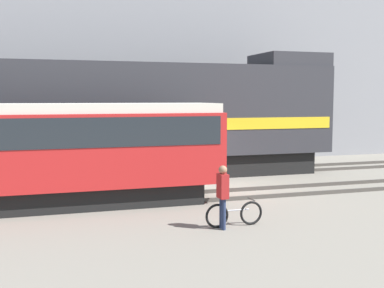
% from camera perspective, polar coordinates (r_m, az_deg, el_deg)
% --- Properties ---
extents(ground_plane, '(120.00, 120.00, 0.00)m').
position_cam_1_polar(ground_plane, '(18.59, 2.35, -5.28)').
color(ground_plane, slate).
extents(track_near, '(60.00, 1.51, 0.14)m').
position_cam_1_polar(track_near, '(17.13, 4.14, -5.98)').
color(track_near, '#47423D').
rests_on(track_near, ground).
extents(track_far, '(60.00, 1.51, 0.14)m').
position_cam_1_polar(track_far, '(21.71, -0.61, -3.53)').
color(track_far, '#47423D').
rests_on(track_far, ground).
extents(building_backdrop, '(45.85, 6.00, 10.16)m').
position_cam_1_polar(building_backdrop, '(28.70, -4.94, 8.67)').
color(building_backdrop, gray).
rests_on(building_backdrop, ground).
extents(freight_locomotive, '(19.01, 3.04, 5.51)m').
position_cam_1_polar(freight_locomotive, '(20.82, -8.16, 2.96)').
color(freight_locomotive, black).
rests_on(freight_locomotive, ground).
extents(streetcar, '(11.22, 2.54, 3.30)m').
position_cam_1_polar(streetcar, '(15.70, -17.05, -0.55)').
color(streetcar, black).
rests_on(streetcar, ground).
extents(bicycle, '(1.67, 0.44, 0.72)m').
position_cam_1_polar(bicycle, '(13.18, 5.04, -8.29)').
color(bicycle, black).
rests_on(bicycle, ground).
extents(person, '(0.23, 0.37, 1.70)m').
position_cam_1_polar(person, '(12.74, 3.66, -5.54)').
color(person, '#232D4C').
rests_on(person, ground).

